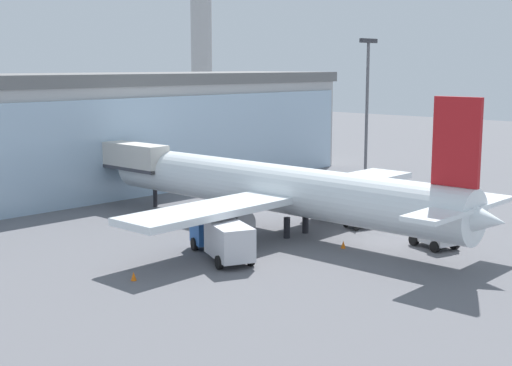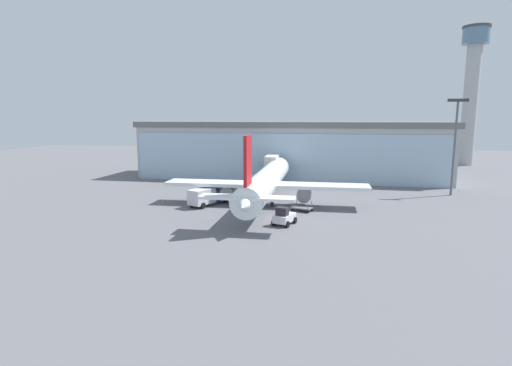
# 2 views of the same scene
# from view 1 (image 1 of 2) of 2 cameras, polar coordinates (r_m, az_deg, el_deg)

# --- Properties ---
(ground) EXTENTS (240.00, 240.00, 0.00)m
(ground) POSITION_cam_1_polar(r_m,az_deg,el_deg) (52.38, 9.73, -5.09)
(ground) COLOR slate
(terminal_building) EXTENTS (65.70, 17.35, 12.13)m
(terminal_building) POSITION_cam_1_polar(r_m,az_deg,el_deg) (76.72, -13.41, 3.98)
(terminal_building) COLOR #AEAEAE
(terminal_building) RESTS_ON ground
(jet_bridge) EXTENTS (2.26, 11.95, 5.87)m
(jet_bridge) POSITION_cam_1_polar(r_m,az_deg,el_deg) (68.49, -10.93, 2.11)
(jet_bridge) COLOR beige
(jet_bridge) RESTS_ON ground
(control_tower) EXTENTS (6.93, 6.93, 36.73)m
(control_tower) POSITION_cam_1_polar(r_m,az_deg,el_deg) (130.01, -4.42, 13.26)
(control_tower) COLOR #AEAEAE
(control_tower) RESTS_ON ground
(apron_light_mast) EXTENTS (3.20, 0.40, 16.06)m
(apron_light_mast) POSITION_cam_1_polar(r_m,az_deg,el_deg) (85.99, 8.89, 7.12)
(apron_light_mast) COLOR #59595E
(apron_light_mast) RESTS_ON ground
(airplane) EXTENTS (30.39, 37.98, 11.05)m
(airplane) POSITION_cam_1_polar(r_m,az_deg,el_deg) (55.86, 1.61, -0.46)
(airplane) COLOR white
(airplane) RESTS_ON ground
(catering_truck) EXTENTS (5.06, 7.55, 2.65)m
(catering_truck) POSITION_cam_1_polar(r_m,az_deg,el_deg) (48.43, -2.71, -4.37)
(catering_truck) COLOR #2659A5
(catering_truck) RESTS_ON ground
(baggage_cart) EXTENTS (3.17, 2.45, 1.50)m
(baggage_cart) POSITION_cam_1_polar(r_m,az_deg,el_deg) (58.25, 8.52, -3.08)
(baggage_cart) COLOR slate
(baggage_cart) RESTS_ON ground
(pushback_tug) EXTENTS (3.03, 3.61, 2.30)m
(pushback_tug) POSITION_cam_1_polar(r_m,az_deg,el_deg) (52.89, 14.16, -4.02)
(pushback_tug) COLOR silver
(pushback_tug) RESTS_ON ground
(safety_cone_nose) EXTENTS (0.36, 0.36, 0.55)m
(safety_cone_nose) POSITION_cam_1_polar(r_m,az_deg,el_deg) (51.70, 7.00, -4.90)
(safety_cone_nose) COLOR orange
(safety_cone_nose) RESTS_ON ground
(safety_cone_wingtip) EXTENTS (0.36, 0.36, 0.55)m
(safety_cone_wingtip) POSITION_cam_1_polar(r_m,az_deg,el_deg) (44.45, -9.76, -7.36)
(safety_cone_wingtip) COLOR orange
(safety_cone_wingtip) RESTS_ON ground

